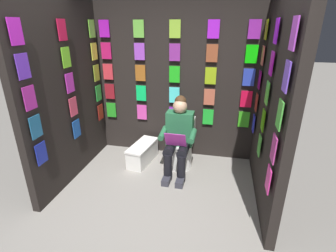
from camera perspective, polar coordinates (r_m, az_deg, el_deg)
ground_plane at (r=3.10m, az=-5.87°, el=-22.13°), size 30.00×30.00×0.00m
display_wall_back at (r=4.22m, az=1.67°, el=9.66°), size 2.72×0.14×2.49m
display_wall_left at (r=3.23m, az=22.49°, el=4.11°), size 0.14×1.91×2.49m
display_wall_right at (r=3.82m, az=-21.96°, el=6.74°), size 0.14×1.91×2.49m
toilet at (r=4.08m, az=2.90°, el=-4.57°), size 0.41×0.56×0.77m
person_reading at (r=3.76m, az=2.35°, el=-2.35°), size 0.53×0.69×1.19m
comic_longbox_near at (r=4.24m, az=-5.72°, el=-6.05°), size 0.39×0.73×0.32m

